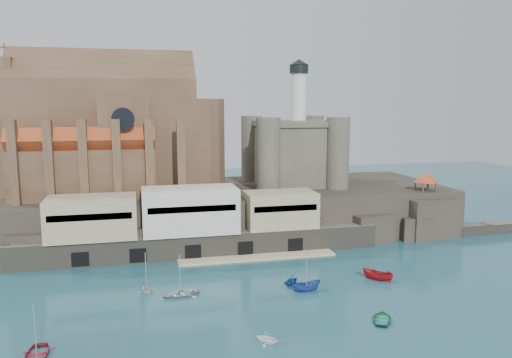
{
  "coord_description": "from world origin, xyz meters",
  "views": [
    {
      "loc": [
        -19.3,
        -70.69,
        28.82
      ],
      "look_at": [
        5.04,
        32.0,
        12.99
      ],
      "focal_mm": 35.0,
      "sensor_mm": 36.0,
      "label": 1
    }
  ],
  "objects_px": {
    "boat_0": "(37,357)",
    "boat_2": "(306,291)",
    "castle_keep": "(293,149)",
    "pavilion": "(426,178)",
    "boat_1": "(267,342)",
    "church": "(115,135)"
  },
  "relations": [
    {
      "from": "pavilion",
      "to": "boat_0",
      "type": "bearing_deg",
      "value": -152.33
    },
    {
      "from": "castle_keep",
      "to": "boat_0",
      "type": "distance_m",
      "value": 74.0
    },
    {
      "from": "church",
      "to": "castle_keep",
      "type": "distance_m",
      "value": 40.39
    },
    {
      "from": "boat_0",
      "to": "boat_1",
      "type": "bearing_deg",
      "value": -7.15
    },
    {
      "from": "castle_keep",
      "to": "boat_2",
      "type": "height_order",
      "value": "castle_keep"
    },
    {
      "from": "church",
      "to": "boat_2",
      "type": "xyz_separation_m",
      "value": [
        29.65,
        -41.95,
        -22.13
      ]
    },
    {
      "from": "boat_0",
      "to": "boat_2",
      "type": "distance_m",
      "value": 39.08
    },
    {
      "from": "boat_1",
      "to": "pavilion",
      "type": "bearing_deg",
      "value": -9.84
    },
    {
      "from": "boat_2",
      "to": "church",
      "type": "bearing_deg",
      "value": 30.01
    },
    {
      "from": "church",
      "to": "boat_0",
      "type": "height_order",
      "value": "church"
    },
    {
      "from": "boat_0",
      "to": "boat_2",
      "type": "height_order",
      "value": "boat_0"
    },
    {
      "from": "castle_keep",
      "to": "church",
      "type": "bearing_deg",
      "value": 178.89
    },
    {
      "from": "castle_keep",
      "to": "boat_2",
      "type": "xyz_separation_m",
      "value": [
        -10.55,
        -41.17,
        -18.31
      ]
    },
    {
      "from": "pavilion",
      "to": "boat_1",
      "type": "relative_size",
      "value": 1.97
    },
    {
      "from": "pavilion",
      "to": "boat_2",
      "type": "xyz_separation_m",
      "value": [
        -36.48,
        -26.1,
        -12.73
      ]
    },
    {
      "from": "church",
      "to": "boat_1",
      "type": "height_order",
      "value": "church"
    },
    {
      "from": "pavilion",
      "to": "boat_0",
      "type": "relative_size",
      "value": 1.16
    },
    {
      "from": "castle_keep",
      "to": "boat_1",
      "type": "xyz_separation_m",
      "value": [
        -20.89,
        -56.33,
        -18.31
      ]
    },
    {
      "from": "boat_0",
      "to": "boat_2",
      "type": "bearing_deg",
      "value": 17.21
    },
    {
      "from": "pavilion",
      "to": "boat_2",
      "type": "bearing_deg",
      "value": -144.42
    },
    {
      "from": "pavilion",
      "to": "boat_0",
      "type": "xyz_separation_m",
      "value": [
        -73.52,
        -38.55,
        -12.73
      ]
    },
    {
      "from": "church",
      "to": "castle_keep",
      "type": "xyz_separation_m",
      "value": [
        40.21,
        -0.78,
        -3.81
      ]
    }
  ]
}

